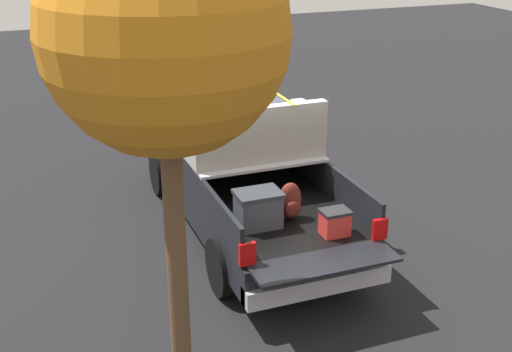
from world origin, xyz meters
The scene contains 3 objects.
ground_plane centered at (0.00, 0.00, 0.00)m, with size 40.00×40.00×0.00m, color black.
pickup_truck centered at (0.36, 0.00, 0.96)m, with size 6.05×2.06×2.23m.
tree_background centered at (-3.20, 1.85, 3.72)m, with size 2.26×2.26×4.88m.
Camera 1 is at (-8.93, 3.18, 4.78)m, focal length 46.36 mm.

